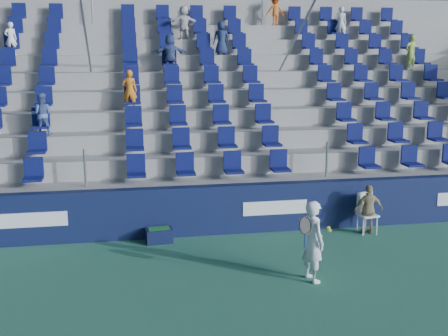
% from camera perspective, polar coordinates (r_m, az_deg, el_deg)
% --- Properties ---
extents(ground, '(70.00, 70.00, 0.00)m').
position_cam_1_polar(ground, '(10.88, 1.56, -11.93)').
color(ground, '#2F6E53').
rests_on(ground, ground).
extents(sponsor_wall, '(24.00, 0.32, 1.20)m').
position_cam_1_polar(sponsor_wall, '(13.59, -1.08, -4.26)').
color(sponsor_wall, '#11193E').
rests_on(sponsor_wall, ground).
extents(grandstand, '(24.00, 8.17, 6.63)m').
position_cam_1_polar(grandstand, '(18.23, -3.62, 4.86)').
color(grandstand, '#969691').
rests_on(grandstand, ground).
extents(tennis_player, '(0.69, 0.67, 1.60)m').
position_cam_1_polar(tennis_player, '(10.98, 9.03, -7.33)').
color(tennis_player, white).
rests_on(tennis_player, ground).
extents(line_judge_chair, '(0.50, 0.51, 0.98)m').
position_cam_1_polar(line_judge_chair, '(14.17, 14.22, -4.11)').
color(line_judge_chair, white).
rests_on(line_judge_chair, ground).
extents(line_judge, '(0.73, 0.35, 1.21)m').
position_cam_1_polar(line_judge, '(14.03, 14.48, -4.10)').
color(line_judge, tan).
rests_on(line_judge, ground).
extents(ball_bin, '(0.64, 0.45, 0.34)m').
position_cam_1_polar(ball_bin, '(13.20, -6.61, -6.73)').
color(ball_bin, '#0E1534').
rests_on(ball_bin, ground).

